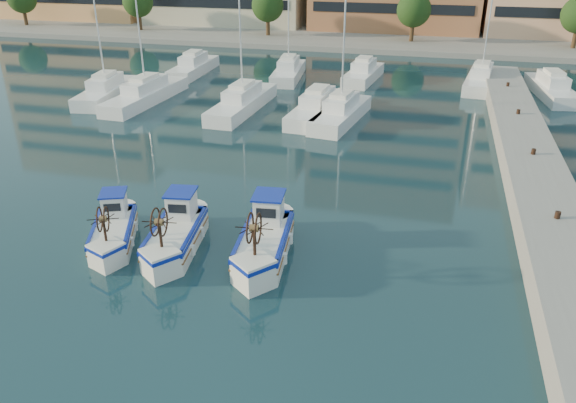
{
  "coord_description": "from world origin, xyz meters",
  "views": [
    {
      "loc": [
        7.39,
        -17.37,
        11.97
      ],
      "look_at": [
        1.72,
        4.06,
        1.5
      ],
      "focal_mm": 35.0,
      "sensor_mm": 36.0,
      "label": 1
    }
  ],
  "objects": [
    {
      "name": "quay",
      "position": [
        13.0,
        8.0,
        0.6
      ],
      "size": [
        3.0,
        60.0,
        1.2
      ],
      "primitive_type": "cube",
      "color": "gray",
      "rests_on": "ground"
    },
    {
      "name": "fishing_boat_a",
      "position": [
        -5.28,
        1.25,
        0.68
      ],
      "size": [
        2.95,
        4.12,
        2.48
      ],
      "rotation": [
        0.0,
        0.0,
        0.39
      ],
      "color": "white",
      "rests_on": "ground"
    },
    {
      "name": "yacht_marina",
      "position": [
        -3.37,
        27.43,
        0.53
      ],
      "size": [
        38.49,
        22.33,
        11.5
      ],
      "color": "white",
      "rests_on": "ground"
    },
    {
      "name": "ground",
      "position": [
        0.0,
        0.0,
        0.0
      ],
      "size": [
        300.0,
        300.0,
        0.0
      ],
      "primitive_type": "plane",
      "color": "#1B3E48",
      "rests_on": "ground"
    },
    {
      "name": "fishing_boat_c",
      "position": [
        1.31,
        1.86,
        0.8
      ],
      "size": [
        2.38,
        4.75,
        2.9
      ],
      "rotation": [
        0.0,
        0.0,
        0.11
      ],
      "color": "white",
      "rests_on": "ground"
    },
    {
      "name": "fishing_boat_b",
      "position": [
        -2.46,
        1.5,
        0.76
      ],
      "size": [
        2.41,
        4.52,
        2.75
      ],
      "rotation": [
        0.0,
        0.0,
        0.15
      ],
      "color": "white",
      "rests_on": "ground"
    }
  ]
}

